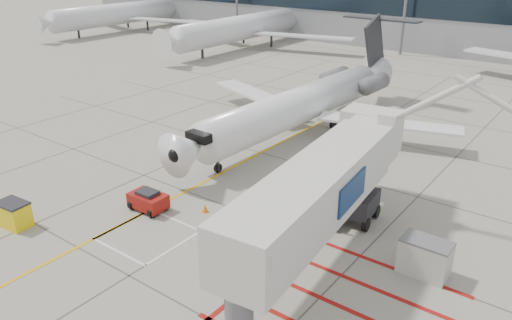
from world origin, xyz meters
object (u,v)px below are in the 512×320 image
Objects in this scene: regional_jet at (282,92)px; pushback_tug at (148,200)px; spill_bin at (14,214)px; jet_bridge at (314,204)px.

pushback_tug is (-0.10, -13.77, -3.46)m from regional_jet.
spill_bin is (-4.49, -5.68, 0.09)m from pushback_tug.
regional_jet is 1.71× the size of jet_bridge.
pushback_tug is at bearing -88.18° from regional_jet.
regional_jet is 14.18× the size of pushback_tug.
regional_jet reaches higher than spill_bin.
pushback_tug is 1.30× the size of spill_bin.
spill_bin is at bearing -101.06° from regional_jet.
pushback_tug is at bearing 46.28° from spill_bin.
spill_bin is at bearing -163.98° from jet_bridge.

